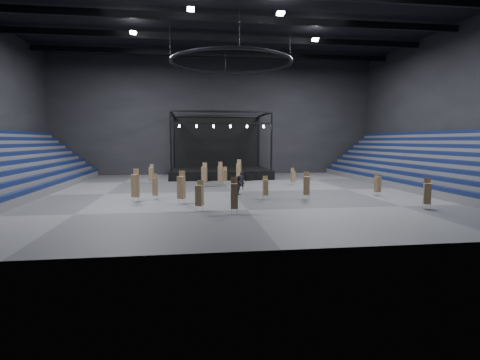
{
  "coord_description": "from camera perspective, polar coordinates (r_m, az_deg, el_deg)",
  "views": [
    {
      "loc": [
        -4.34,
        -38.08,
        5.23
      ],
      "look_at": [
        0.6,
        -2.0,
        1.4
      ],
      "focal_mm": 28.0,
      "sensor_mm": 36.0,
      "label": 1
    }
  ],
  "objects": [
    {
      "name": "chair_stack_14",
      "position": [
        27.97,
        -6.19,
        -2.28
      ],
      "size": [
        0.66,
        0.66,
        2.31
      ],
      "rotation": [
        0.0,
        0.0,
        -0.42
      ],
      "color": "silver",
      "rests_on": "floor"
    },
    {
      "name": "chair_stack_3",
      "position": [
        43.1,
        -3.04,
        0.94
      ],
      "size": [
        0.6,
        0.6,
        2.82
      ],
      "rotation": [
        0.0,
        0.0,
        -0.25
      ],
      "color": "silver",
      "rests_on": "floor"
    },
    {
      "name": "floor",
      "position": [
        38.68,
        -1.28,
        -1.77
      ],
      "size": [
        50.0,
        50.0,
        0.0
      ],
      "primitive_type": "plane",
      "color": "#4E4F51",
      "rests_on": "ground"
    },
    {
      "name": "wall_right",
      "position": [
        48.22,
        30.19,
        9.68
      ],
      "size": [
        0.2,
        42.0,
        18.0
      ],
      "primitive_type": "cube",
      "color": "black",
      "rests_on": "ground"
    },
    {
      "name": "chair_stack_8",
      "position": [
        46.48,
        -13.35,
        0.94
      ],
      "size": [
        0.6,
        0.6,
        2.42
      ],
      "rotation": [
        0.0,
        0.0,
        -0.29
      ],
      "color": "silver",
      "rests_on": "floor"
    },
    {
      "name": "stage",
      "position": [
        54.62,
        -3.22,
        2.03
      ],
      "size": [
        14.0,
        10.0,
        9.2
      ],
      "color": "black",
      "rests_on": "floor"
    },
    {
      "name": "chair_stack_9",
      "position": [
        46.65,
        -0.19,
        1.39
      ],
      "size": [
        0.68,
        0.68,
        2.9
      ],
      "rotation": [
        0.0,
        0.0,
        -0.36
      ],
      "color": "silver",
      "rests_on": "floor"
    },
    {
      "name": "chair_stack_7",
      "position": [
        44.68,
        8.08,
        0.61
      ],
      "size": [
        0.49,
        0.49,
        2.03
      ],
      "rotation": [
        0.0,
        0.0,
        0.13
      ],
      "color": "silver",
      "rests_on": "floor"
    },
    {
      "name": "crew_member",
      "position": [
        36.37,
        -0.24,
        -0.82
      ],
      "size": [
        0.95,
        1.06,
        1.82
      ],
      "primitive_type": "imported",
      "rotation": [
        0.0,
        0.0,
        1.92
      ],
      "color": "black",
      "rests_on": "floor"
    },
    {
      "name": "chair_stack_10",
      "position": [
        37.83,
        20.22,
        -0.56
      ],
      "size": [
        0.57,
        0.57,
        2.19
      ],
      "rotation": [
        0.0,
        0.0,
        0.26
      ],
      "color": "silver",
      "rests_on": "floor"
    },
    {
      "name": "chair_stack_0",
      "position": [
        33.77,
        10.09,
        -0.77
      ],
      "size": [
        0.64,
        0.64,
        2.47
      ],
      "rotation": [
        0.0,
        0.0,
        -0.24
      ],
      "color": "silver",
      "rests_on": "floor"
    },
    {
      "name": "man_center",
      "position": [
        40.02,
        0.17,
        -0.09
      ],
      "size": [
        0.78,
        0.57,
        1.96
      ],
      "primitive_type": "imported",
      "rotation": [
        0.0,
        0.0,
        2.99
      ],
      "color": "black",
      "rests_on": "floor"
    },
    {
      "name": "truss_ring",
      "position": [
        39.1,
        -1.33,
        17.47
      ],
      "size": [
        12.3,
        12.3,
        5.15
      ],
      "color": "black",
      "rests_on": "ceiling"
    },
    {
      "name": "chair_stack_6",
      "position": [
        44.66,
        -2.31,
        0.75
      ],
      "size": [
        0.53,
        0.53,
        2.14
      ],
      "rotation": [
        0.0,
        0.0,
        -0.07
      ],
      "color": "silver",
      "rests_on": "floor"
    },
    {
      "name": "chair_stack_11",
      "position": [
        31.33,
        -8.94,
        -1.04
      ],
      "size": [
        0.71,
        0.71,
        2.76
      ],
      "rotation": [
        0.0,
        0.0,
        -0.4
      ],
      "color": "silver",
      "rests_on": "floor"
    },
    {
      "name": "flight_case_right",
      "position": [
        49.3,
        1.47,
        0.43
      ],
      "size": [
        1.47,
        1.05,
        0.89
      ],
      "primitive_type": "cube",
      "rotation": [
        0.0,
        0.0,
        0.32
      ],
      "color": "black",
      "rests_on": "floor"
    },
    {
      "name": "floodlights",
      "position": [
        36.19,
        -0.56,
        24.32
      ],
      "size": [
        28.6,
        16.6,
        0.25
      ],
      "color": "white",
      "rests_on": "roof_girders"
    },
    {
      "name": "roof_girders",
      "position": [
        40.15,
        -1.34,
        23.35
      ],
      "size": [
        49.0,
        30.35,
        0.7
      ],
      "color": "black",
      "rests_on": "ceiling"
    },
    {
      "name": "chair_stack_12",
      "position": [
        31.96,
        26.62,
        -1.78
      ],
      "size": [
        0.66,
        0.66,
        2.39
      ],
      "rotation": [
        0.0,
        0.0,
        -0.42
      ],
      "color": "silver",
      "rests_on": "floor"
    },
    {
      "name": "flight_case_left",
      "position": [
        48.4,
        -5.56,
        0.22
      ],
      "size": [
        1.25,
        0.86,
        0.76
      ],
      "primitive_type": "cube",
      "rotation": [
        0.0,
        0.0,
        -0.29
      ],
      "color": "black",
      "rests_on": "floor"
    },
    {
      "name": "chair_stack_4",
      "position": [
        26.56,
        -0.88,
        -2.37
      ],
      "size": [
        0.54,
        0.54,
        2.66
      ],
      "rotation": [
        0.0,
        0.0,
        -0.08
      ],
      "color": "silver",
      "rests_on": "floor"
    },
    {
      "name": "chair_stack_13",
      "position": [
        34.24,
        -12.83,
        -0.94
      ],
      "size": [
        0.52,
        0.52,
        2.31
      ],
      "rotation": [
        0.0,
        0.0,
        0.31
      ],
      "color": "silver",
      "rests_on": "floor"
    },
    {
      "name": "bleachers_right",
      "position": [
        46.97,
        27.74,
        1.04
      ],
      "size": [
        7.2,
        40.0,
        6.4
      ],
      "color": "#515154",
      "rests_on": "floor"
    },
    {
      "name": "chair_stack_1",
      "position": [
        33.41,
        3.89,
        -1.08
      ],
      "size": [
        0.49,
        0.49,
        2.11
      ],
      "rotation": [
        0.0,
        0.0,
        -0.06
      ],
      "color": "silver",
      "rests_on": "floor"
    },
    {
      "name": "wall_front",
      "position": [
        18.02,
        6.66,
        18.04
      ],
      "size": [
        50.0,
        0.2,
        18.0
      ],
      "primitive_type": "cube",
      "color": "black",
      "rests_on": "ground"
    },
    {
      "name": "flight_case_mid",
      "position": [
        47.04,
        -0.17,
        0.04
      ],
      "size": [
        1.04,
        0.54,
        0.69
      ],
      "primitive_type": "cube",
      "rotation": [
        0.0,
        0.0,
        -0.02
      ],
      "color": "black",
      "rests_on": "floor"
    },
    {
      "name": "ceiling",
      "position": [
        40.4,
        -1.35,
        24.43
      ],
      "size": [
        50.0,
        42.0,
        0.2
      ],
      "primitive_type": "cube",
      "color": "black",
      "rests_on": "wall_back"
    },
    {
      "name": "chair_stack_5",
      "position": [
        42.99,
        -5.46,
        0.89
      ],
      "size": [
        0.71,
        0.71,
        2.74
      ],
      "rotation": [
        0.0,
        0.0,
        -0.37
      ],
      "color": "silver",
      "rests_on": "floor"
    },
    {
      "name": "chair_stack_2",
      "position": [
        33.16,
        -15.67,
        -0.76
      ],
      "size": [
        0.68,
        0.68,
        2.86
      ],
      "rotation": [
        0.0,
        0.0,
        -0.4
      ],
      "color": "silver",
      "rests_on": "floor"
    },
    {
      "name": "wall_back",
      "position": [
        59.36,
        -3.64,
        9.63
      ],
      "size": [
        50.0,
        0.2,
        18.0
      ],
      "primitive_type": "cube",
      "color": "black",
      "rests_on": "ground"
    }
  ]
}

